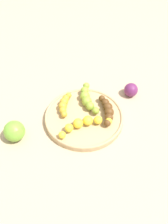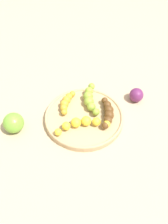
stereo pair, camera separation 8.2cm
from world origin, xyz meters
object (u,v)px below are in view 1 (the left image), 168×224
Objects in this scene: banana_green at (87,98)px; banana_overripe at (107,110)px; banana_spotted at (64,104)px; plum_purple at (131,90)px; banana_yellow at (84,124)px; fruit_bowl at (84,117)px; apple_green at (14,131)px.

banana_overripe is at bearing 127.09° from banana_green.
banana_overripe reaches higher than banana_spotted.
banana_yellow is at bearing 169.99° from plum_purple.
apple_green reaches higher than fruit_bowl.
apple_green is (-0.18, 0.05, -0.00)m from banana_spotted.
banana_yellow is 2.97× the size of plum_purple.
banana_overripe is at bearing -73.08° from banana_yellow.
banana_green is 0.08m from banana_spotted.
fruit_bowl is 5.18× the size of plum_purple.
banana_overripe is at bearing 176.41° from banana_spotted.
fruit_bowl is at bearing -178.11° from banana_overripe.
apple_green is (-0.15, 0.16, -0.00)m from banana_yellow.
banana_green is (0.10, 0.06, 0.00)m from banana_yellow.
plum_purple is (0.20, -0.07, 0.01)m from fruit_bowl.
banana_overripe is at bearing -45.82° from fruit_bowl.
apple_green reaches higher than banana_yellow.
banana_yellow is 0.22m from apple_green.
banana_green is at bearing -22.29° from apple_green.
apple_green reaches higher than banana_overripe.
plum_purple is at bearing -154.20° from banana_spotted.
banana_overripe is (0.06, -0.06, 0.02)m from fruit_bowl.
banana_overripe is 2.05× the size of plum_purple.
fruit_bowl is at bearing 160.75° from plum_purple.
banana_green is (0.06, 0.03, 0.02)m from fruit_bowl.
banana_spotted is at bearing 17.83° from banana_yellow.
apple_green is (-0.19, 0.13, 0.02)m from fruit_bowl.
plum_purple is (0.14, -0.10, -0.01)m from banana_green.
fruit_bowl is 3.96× the size of apple_green.
plum_purple is at bearing 42.64° from banana_overripe.
fruit_bowl is at bearing -34.71° from apple_green.
banana_green is 0.17m from plum_purple.
apple_green is at bearing 17.63° from banana_green.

